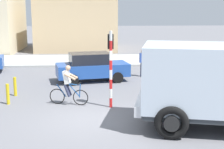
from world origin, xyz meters
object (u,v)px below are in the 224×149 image
object	(u,v)px
truck_foreground	(220,82)
bollard_near	(8,94)
traffic_light_pole	(111,58)
cyclist	(68,85)
bollard_far	(15,87)
car_white_mid	(92,67)
pedestrian_near_kerb	(142,63)

from	to	relation	value
truck_foreground	bollard_near	distance (m)	8.75
traffic_light_pole	cyclist	bearing A→B (deg)	167.11
truck_foreground	bollard_far	xyz separation A→B (m)	(-7.98, 4.79, -1.22)
car_white_mid	bollard_far	xyz separation A→B (m)	(-3.61, -3.02, -0.37)
car_white_mid	pedestrian_near_kerb	world-z (taller)	pedestrian_near_kerb
traffic_light_pole	car_white_mid	size ratio (longest dim) A/B	0.75
cyclist	traffic_light_pole	xyz separation A→B (m)	(1.80, -0.41, 1.20)
bollard_near	car_white_mid	bearing A→B (deg)	50.75
pedestrian_near_kerb	traffic_light_pole	bearing A→B (deg)	-109.97
cyclist	bollard_near	size ratio (longest dim) A/B	1.91
cyclist	bollard_far	distance (m)	3.09
truck_foreground	bollard_far	distance (m)	9.38
bollard_far	car_white_mid	bearing A→B (deg)	39.91
cyclist	traffic_light_pole	bearing A→B (deg)	-12.89
truck_foreground	car_white_mid	xyz separation A→B (m)	(-4.36, 7.81, -0.85)
truck_foreground	bollard_near	xyz separation A→B (m)	(-7.98, 3.39, -1.22)
car_white_mid	bollard_far	size ratio (longest dim) A/B	4.73
truck_foreground	cyclist	bearing A→B (deg)	149.24
truck_foreground	bollard_near	size ratio (longest dim) A/B	6.48
truck_foreground	cyclist	xyz separation A→B (m)	(-5.36, 3.19, -0.80)
pedestrian_near_kerb	bollard_near	world-z (taller)	pedestrian_near_kerb
traffic_light_pole	truck_foreground	bearing A→B (deg)	-37.96
truck_foreground	bollard_near	world-z (taller)	truck_foreground
bollard_near	bollard_far	xyz separation A→B (m)	(0.00, 1.40, 0.00)
bollard_far	bollard_near	bearing A→B (deg)	-90.00
car_white_mid	traffic_light_pole	bearing A→B (deg)	-80.94
truck_foreground	traffic_light_pole	distance (m)	4.54
traffic_light_pole	pedestrian_near_kerb	distance (m)	6.61
traffic_light_pole	bollard_far	bearing A→B (deg)	155.55
pedestrian_near_kerb	bollard_far	bearing A→B (deg)	-148.28
pedestrian_near_kerb	bollard_far	distance (m)	7.81
truck_foreground	cyclist	distance (m)	6.29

